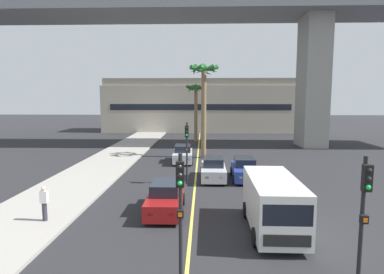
% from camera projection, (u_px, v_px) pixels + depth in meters
% --- Properties ---
extents(sidewalk_left, '(4.80, 80.00, 0.15)m').
position_uv_depth(sidewalk_left, '(51.00, 201.00, 18.19)').
color(sidewalk_left, '#9E9991').
rests_on(sidewalk_left, ground).
extents(lane_stripe_center, '(0.14, 56.00, 0.01)m').
position_uv_depth(lane_stripe_center, '(196.00, 171.00, 25.87)').
color(lane_stripe_center, '#DBCC4C').
rests_on(lane_stripe_center, ground).
extents(bridge_overpass, '(72.67, 8.00, 19.53)m').
position_uv_depth(bridge_overpass, '(212.00, 13.00, 38.02)').
color(bridge_overpass, slate).
rests_on(bridge_overpass, ground).
extents(pier_building_backdrop, '(32.91, 8.04, 9.02)m').
position_uv_depth(pier_building_backdrop, '(200.00, 106.00, 56.97)').
color(pier_building_backdrop, '#BCB29E').
rests_on(pier_building_backdrop, ground).
extents(car_queue_front, '(1.90, 4.13, 1.56)m').
position_uv_depth(car_queue_front, '(244.00, 169.00, 23.28)').
color(car_queue_front, navy).
rests_on(car_queue_front, ground).
extents(car_queue_second, '(1.86, 4.11, 1.56)m').
position_uv_depth(car_queue_second, '(213.00, 169.00, 23.30)').
color(car_queue_second, '#B7BABF').
rests_on(car_queue_second, ground).
extents(car_queue_third, '(1.96, 4.16, 1.56)m').
position_uv_depth(car_queue_third, '(183.00, 154.00, 29.48)').
color(car_queue_third, '#B7BABF').
rests_on(car_queue_third, ground).
extents(car_queue_fourth, '(1.86, 4.11, 1.56)m').
position_uv_depth(car_queue_fourth, '(165.00, 198.00, 16.57)').
color(car_queue_fourth, maroon).
rests_on(car_queue_fourth, ground).
extents(delivery_van, '(2.20, 5.27, 2.36)m').
position_uv_depth(delivery_van, '(273.00, 203.00, 14.15)').
color(delivery_van, silver).
rests_on(delivery_van, ground).
extents(traffic_light_median_near, '(0.24, 0.37, 4.20)m').
position_uv_depth(traffic_light_median_near, '(180.00, 203.00, 9.66)').
color(traffic_light_median_near, black).
rests_on(traffic_light_median_near, ground).
extents(traffic_light_right_far_corner, '(0.24, 0.37, 4.20)m').
position_uv_depth(traffic_light_right_far_corner, '(364.00, 208.00, 9.22)').
color(traffic_light_right_far_corner, black).
rests_on(traffic_light_right_far_corner, ground).
extents(traffic_light_median_far, '(0.24, 0.37, 4.20)m').
position_uv_depth(traffic_light_median_far, '(187.00, 145.00, 21.73)').
color(traffic_light_median_far, black).
rests_on(traffic_light_median_far, ground).
extents(palm_tree_near_median, '(2.67, 2.71, 7.59)m').
position_uv_depth(palm_tree_near_median, '(196.00, 98.00, 42.79)').
color(palm_tree_near_median, brown).
rests_on(palm_tree_near_median, ground).
extents(palm_tree_mid_median, '(2.91, 2.91, 9.03)m').
position_uv_depth(palm_tree_mid_median, '(204.00, 87.00, 31.03)').
color(palm_tree_mid_median, brown).
rests_on(palm_tree_mid_median, ground).
extents(pedestrian_near_crosswalk, '(0.34, 0.22, 1.62)m').
position_uv_depth(pedestrian_near_crosswalk, '(44.00, 203.00, 15.01)').
color(pedestrian_near_crosswalk, '#2D2D38').
rests_on(pedestrian_near_crosswalk, sidewalk_left).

